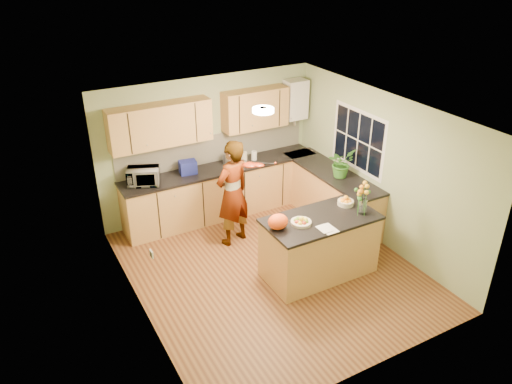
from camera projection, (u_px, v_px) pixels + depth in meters
floor at (272, 270)px, 7.67m from camera, size 4.50×4.50×0.00m
ceiling at (274, 113)px, 6.53m from camera, size 4.00×4.50×0.02m
wall_back at (209, 146)px, 8.85m from camera, size 4.00×0.02×2.50m
wall_front at (380, 284)px, 5.34m from camera, size 4.00×0.02×2.50m
wall_left at (135, 234)px, 6.24m from camera, size 0.02×4.50×2.50m
wall_right at (381, 170)px, 7.95m from camera, size 0.02×4.50×2.50m
back_counter at (222, 191)px, 9.02m from camera, size 3.64×0.62×0.94m
right_counter at (330, 195)px, 8.84m from camera, size 0.62×2.24×0.94m
splashback at (214, 148)px, 8.90m from camera, size 3.60×0.02×0.52m
upper_cabinets at (202, 118)px, 8.37m from camera, size 3.20×0.34×0.70m
boiler at (295, 99)px, 9.16m from camera, size 0.40×0.30×0.86m
window_right at (358, 140)px, 8.28m from camera, size 0.01×1.30×1.05m
light_switch at (151, 254)px, 5.76m from camera, size 0.02×0.09×0.09m
ceiling_lamp at (263, 110)px, 6.78m from camera, size 0.30×0.30×0.07m
peninsula_island at (319, 246)px, 7.39m from camera, size 1.67×0.86×0.96m
fruit_dish at (301, 221)px, 7.00m from camera, size 0.29×0.29×0.10m
orange_bowl at (346, 201)px, 7.50m from camera, size 0.24×0.24×0.14m
flower_vase at (364, 193)px, 7.13m from camera, size 0.28×0.28×0.51m
orange_bag at (278, 222)px, 6.86m from camera, size 0.36×0.34×0.22m
papers at (328, 229)px, 6.89m from camera, size 0.20×0.27×0.01m
violinist at (233, 193)px, 7.99m from camera, size 0.76×0.61×1.80m
violin at (250, 165)px, 7.66m from camera, size 0.57×0.49×0.14m
microwave at (143, 176)px, 8.13m from camera, size 0.60×0.52×0.28m
blue_box at (188, 167)px, 8.52m from camera, size 0.31×0.25×0.23m
kettle at (228, 159)px, 8.80m from camera, size 0.17×0.17×0.32m
jar_cream at (244, 157)px, 8.97m from camera, size 0.16×0.16×0.18m
jar_white at (254, 155)px, 9.06m from camera, size 0.11×0.11×0.16m
potted_plant at (341, 163)px, 8.35m from camera, size 0.54×0.49×0.49m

